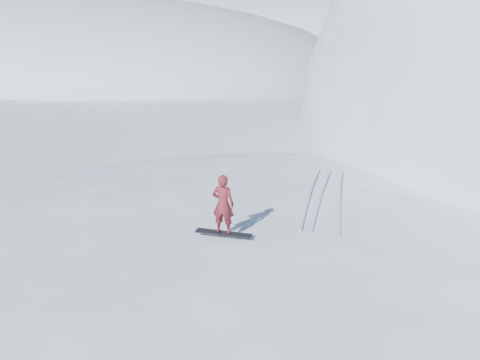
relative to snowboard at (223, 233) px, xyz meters
The scene contains 8 objects.
near_ridge 5.33m from the snowboard, 25.77° to the left, with size 36.00×28.00×4.80m, color white.
far_ridge_a 89.14m from the snowboard, 138.48° to the left, with size 120.00×70.00×28.00m, color white.
far_ridge_c 115.11m from the snowboard, 108.61° to the left, with size 140.00×90.00×36.00m, color white.
wind_bumps 3.83m from the snowboard, 23.54° to the left, with size 16.00×14.40×1.00m.
snowboard is the anchor object (origin of this frame).
snowboarder 0.76m from the snowboard, ahead, with size 0.55×0.36×1.50m, color maroon.
vapor_plume 62.76m from the snowboard, 136.09° to the left, with size 9.25×7.40×6.48m, color white.
board_tracks 4.18m from the snowboard, 68.87° to the left, with size 2.22×5.92×0.04m.
Camera 1 is at (1.42, -8.57, 7.13)m, focal length 35.00 mm.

